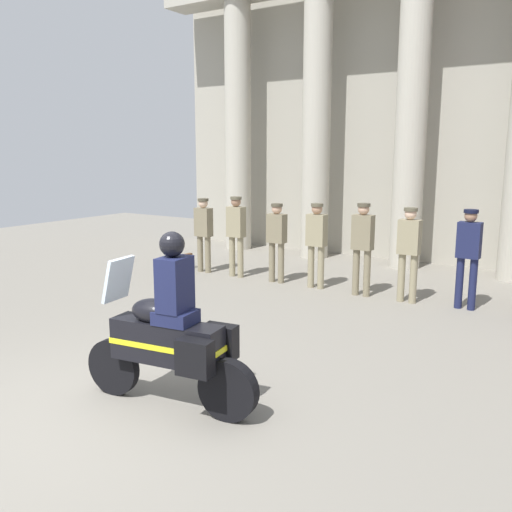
# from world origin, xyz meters

# --- Properties ---
(ground_plane) EXTENTS (28.00, 28.00, 0.00)m
(ground_plane) POSITION_xyz_m (0.00, 0.00, 0.00)
(ground_plane) COLOR gray
(colonnade_backdrop) EXTENTS (13.81, 1.55, 7.38)m
(colonnade_backdrop) POSITION_xyz_m (0.30, 9.79, 3.93)
(colonnade_backdrop) COLOR #A49F91
(colonnade_backdrop) RESTS_ON ground_plane
(officer_in_row_0) EXTENTS (0.38, 0.24, 1.67)m
(officer_in_row_0) POSITION_xyz_m (-3.32, 6.24, 0.98)
(officer_in_row_0) COLOR #7A7056
(officer_in_row_0) RESTS_ON ground_plane
(officer_in_row_1) EXTENTS (0.38, 0.24, 1.74)m
(officer_in_row_1) POSITION_xyz_m (-2.43, 6.25, 1.03)
(officer_in_row_1) COLOR gray
(officer_in_row_1) RESTS_ON ground_plane
(officer_in_row_2) EXTENTS (0.38, 0.24, 1.65)m
(officer_in_row_2) POSITION_xyz_m (-1.43, 6.28, 0.97)
(officer_in_row_2) COLOR #7A7056
(officer_in_row_2) RESTS_ON ground_plane
(officer_in_row_3) EXTENTS (0.38, 0.24, 1.69)m
(officer_in_row_3) POSITION_xyz_m (-0.52, 6.29, 1.00)
(officer_in_row_3) COLOR gray
(officer_in_row_3) RESTS_ON ground_plane
(officer_in_row_4) EXTENTS (0.38, 0.24, 1.75)m
(officer_in_row_4) POSITION_xyz_m (0.47, 6.22, 1.03)
(officer_in_row_4) COLOR #7A7056
(officer_in_row_4) RESTS_ON ground_plane
(officer_in_row_5) EXTENTS (0.38, 0.24, 1.72)m
(officer_in_row_5) POSITION_xyz_m (1.34, 6.24, 1.02)
(officer_in_row_5) COLOR gray
(officer_in_row_5) RESTS_ON ground_plane
(officer_in_row_6) EXTENTS (0.38, 0.24, 1.73)m
(officer_in_row_6) POSITION_xyz_m (2.33, 6.36, 1.02)
(officer_in_row_6) COLOR #191E42
(officer_in_row_6) RESTS_ON ground_plane
(motorcycle_with_rider) EXTENTS (2.09, 0.74, 1.90)m
(motorcycle_with_rider) POSITION_xyz_m (0.60, 0.77, 0.79)
(motorcycle_with_rider) COLOR black
(motorcycle_with_rider) RESTS_ON ground_plane
(briefcase_on_ground) EXTENTS (0.10, 0.32, 0.36)m
(briefcase_on_ground) POSITION_xyz_m (-3.85, 6.25, 0.18)
(briefcase_on_ground) COLOR brown
(briefcase_on_ground) RESTS_ON ground_plane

